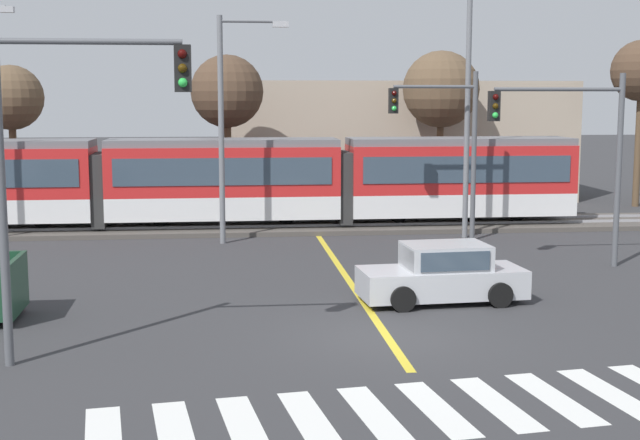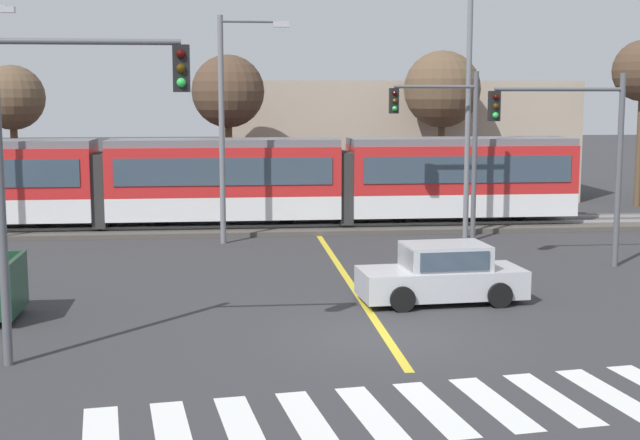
{
  "view_description": "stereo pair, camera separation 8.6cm",
  "coord_description": "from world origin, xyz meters",
  "px_view_note": "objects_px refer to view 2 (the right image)",
  "views": [
    {
      "loc": [
        -3.52,
        -18.8,
        5.26
      ],
      "look_at": [
        -0.7,
        7.37,
        1.6
      ],
      "focal_mm": 50.0,
      "sensor_mm": 36.0,
      "label": 1
    },
    {
      "loc": [
        -3.43,
        -18.81,
        5.26
      ],
      "look_at": [
        -0.7,
        7.37,
        1.6
      ],
      "focal_mm": 50.0,
      "sensor_mm": 36.0,
      "label": 2
    }
  ],
  "objects_px": {
    "traffic_light_far_right": "(447,132)",
    "street_lamp_east": "(472,99)",
    "light_rail_tram": "(224,179)",
    "street_lamp_centre": "(229,114)",
    "bare_tree_far_west": "(12,99)",
    "traffic_light_near_left": "(60,140)",
    "bare_tree_east": "(442,90)",
    "traffic_light_mid_right": "(575,140)",
    "bare_tree_west": "(228,92)",
    "sedan_crossing": "(442,275)"
  },
  "relations": [
    {
      "from": "traffic_light_near_left",
      "to": "street_lamp_centre",
      "type": "distance_m",
      "value": 14.72
    },
    {
      "from": "bare_tree_far_west",
      "to": "bare_tree_west",
      "type": "distance_m",
      "value": 9.5
    },
    {
      "from": "light_rail_tram",
      "to": "traffic_light_near_left",
      "type": "xyz_separation_m",
      "value": [
        -3.05,
        -17.62,
        2.38
      ]
    },
    {
      "from": "sedan_crossing",
      "to": "bare_tree_east",
      "type": "distance_m",
      "value": 19.95
    },
    {
      "from": "traffic_light_mid_right",
      "to": "bare_tree_far_west",
      "type": "distance_m",
      "value": 24.54
    },
    {
      "from": "bare_tree_west",
      "to": "light_rail_tram",
      "type": "bearing_deg",
      "value": -92.81
    },
    {
      "from": "traffic_light_mid_right",
      "to": "bare_tree_east",
      "type": "xyz_separation_m",
      "value": [
        -0.59,
        14.62,
        1.61
      ]
    },
    {
      "from": "traffic_light_near_left",
      "to": "traffic_light_mid_right",
      "type": "xyz_separation_m",
      "value": [
        13.72,
        8.66,
        -0.47
      ]
    },
    {
      "from": "light_rail_tram",
      "to": "street_lamp_centre",
      "type": "height_order",
      "value": "street_lamp_centre"
    },
    {
      "from": "traffic_light_far_right",
      "to": "street_lamp_east",
      "type": "height_order",
      "value": "street_lamp_east"
    },
    {
      "from": "street_lamp_centre",
      "to": "bare_tree_west",
      "type": "distance_m",
      "value": 7.52
    },
    {
      "from": "sedan_crossing",
      "to": "traffic_light_mid_right",
      "type": "bearing_deg",
      "value": 39.52
    },
    {
      "from": "street_lamp_east",
      "to": "bare_tree_west",
      "type": "xyz_separation_m",
      "value": [
        -8.92,
        7.1,
        0.26
      ]
    },
    {
      "from": "light_rail_tram",
      "to": "bare_tree_far_west",
      "type": "xyz_separation_m",
      "value": [
        -9.21,
        5.37,
        3.11
      ]
    },
    {
      "from": "bare_tree_far_west",
      "to": "bare_tree_west",
      "type": "bearing_deg",
      "value": -7.05
    },
    {
      "from": "traffic_light_near_left",
      "to": "street_lamp_centre",
      "type": "bearing_deg",
      "value": 77.19
    },
    {
      "from": "street_lamp_centre",
      "to": "bare_tree_west",
      "type": "relative_size",
      "value": 1.14
    },
    {
      "from": "bare_tree_east",
      "to": "bare_tree_far_west",
      "type": "bearing_deg",
      "value": -179.15
    },
    {
      "from": "traffic_light_near_left",
      "to": "traffic_light_far_right",
      "type": "xyz_separation_m",
      "value": [
        11.09,
        14.07,
        -0.45
      ]
    },
    {
      "from": "traffic_light_far_right",
      "to": "bare_tree_far_west",
      "type": "distance_m",
      "value": 19.45
    },
    {
      "from": "sedan_crossing",
      "to": "traffic_light_far_right",
      "type": "relative_size",
      "value": 0.7
    },
    {
      "from": "traffic_light_mid_right",
      "to": "light_rail_tram",
      "type": "bearing_deg",
      "value": 139.99
    },
    {
      "from": "sedan_crossing",
      "to": "bare_tree_west",
      "type": "xyz_separation_m",
      "value": [
        -5.37,
        17.37,
        4.74
      ]
    },
    {
      "from": "traffic_light_far_right",
      "to": "traffic_light_near_left",
      "type": "bearing_deg",
      "value": -128.24
    },
    {
      "from": "street_lamp_east",
      "to": "traffic_light_mid_right",
      "type": "bearing_deg",
      "value": -75.76
    },
    {
      "from": "light_rail_tram",
      "to": "street_lamp_east",
      "type": "xyz_separation_m",
      "value": [
        9.13,
        -2.89,
        3.13
      ]
    },
    {
      "from": "traffic_light_far_right",
      "to": "street_lamp_centre",
      "type": "distance_m",
      "value": 7.86
    },
    {
      "from": "street_lamp_east",
      "to": "sedan_crossing",
      "type": "bearing_deg",
      "value": -109.09
    },
    {
      "from": "traffic_light_far_right",
      "to": "light_rail_tram",
      "type": "bearing_deg",
      "value": 156.18
    },
    {
      "from": "street_lamp_east",
      "to": "bare_tree_west",
      "type": "relative_size",
      "value": 1.31
    },
    {
      "from": "sedan_crossing",
      "to": "bare_tree_west",
      "type": "height_order",
      "value": "bare_tree_west"
    },
    {
      "from": "street_lamp_east",
      "to": "bare_tree_west",
      "type": "height_order",
      "value": "street_lamp_east"
    },
    {
      "from": "sedan_crossing",
      "to": "street_lamp_centre",
      "type": "xyz_separation_m",
      "value": [
        -5.37,
        9.89,
        3.95
      ]
    },
    {
      "from": "light_rail_tram",
      "to": "bare_tree_west",
      "type": "bearing_deg",
      "value": 87.19
    },
    {
      "from": "sedan_crossing",
      "to": "traffic_light_far_right",
      "type": "height_order",
      "value": "traffic_light_far_right"
    },
    {
      "from": "traffic_light_far_right",
      "to": "street_lamp_centre",
      "type": "bearing_deg",
      "value": 177.96
    },
    {
      "from": "traffic_light_near_left",
      "to": "light_rail_tram",
      "type": "bearing_deg",
      "value": 80.17
    },
    {
      "from": "traffic_light_near_left",
      "to": "bare_tree_far_west",
      "type": "xyz_separation_m",
      "value": [
        -6.16,
        22.99,
        0.73
      ]
    },
    {
      "from": "traffic_light_near_left",
      "to": "bare_tree_east",
      "type": "bearing_deg",
      "value": 60.56
    },
    {
      "from": "traffic_light_near_left",
      "to": "bare_tree_east",
      "type": "height_order",
      "value": "bare_tree_east"
    },
    {
      "from": "traffic_light_mid_right",
      "to": "street_lamp_centre",
      "type": "distance_m",
      "value": 11.93
    },
    {
      "from": "traffic_light_far_right",
      "to": "bare_tree_far_west",
      "type": "relative_size",
      "value": 0.93
    },
    {
      "from": "traffic_light_far_right",
      "to": "bare_tree_east",
      "type": "bearing_deg",
      "value": 77.46
    },
    {
      "from": "light_rail_tram",
      "to": "street_lamp_centre",
      "type": "bearing_deg",
      "value": -86.37
    },
    {
      "from": "traffic_light_near_left",
      "to": "street_lamp_centre",
      "type": "height_order",
      "value": "street_lamp_centre"
    },
    {
      "from": "light_rail_tram",
      "to": "sedan_crossing",
      "type": "relative_size",
      "value": 6.49
    },
    {
      "from": "light_rail_tram",
      "to": "traffic_light_near_left",
      "type": "height_order",
      "value": "traffic_light_near_left"
    },
    {
      "from": "bare_tree_east",
      "to": "traffic_light_mid_right",
      "type": "bearing_deg",
      "value": -87.7
    },
    {
      "from": "traffic_light_near_left",
      "to": "traffic_light_far_right",
      "type": "distance_m",
      "value": 17.92
    },
    {
      "from": "street_lamp_east",
      "to": "bare_tree_far_west",
      "type": "relative_size",
      "value": 1.4
    }
  ]
}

